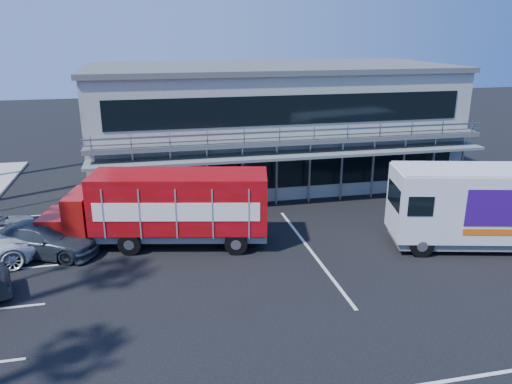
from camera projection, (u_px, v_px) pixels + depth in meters
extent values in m
plane|color=black|center=(286.00, 289.00, 18.90)|extent=(120.00, 120.00, 0.00)
cube|color=gray|center=(269.00, 125.00, 32.36)|extent=(22.00, 10.00, 7.00)
cube|color=#515454|center=(270.00, 67.00, 31.23)|extent=(22.40, 10.40, 0.30)
cube|color=#515454|center=(294.00, 141.00, 27.13)|extent=(22.00, 1.20, 0.25)
cube|color=gray|center=(297.00, 134.00, 26.46)|extent=(22.00, 0.08, 0.90)
cube|color=slate|center=(295.00, 155.00, 27.06)|extent=(22.00, 1.80, 0.15)
cube|color=black|center=(290.00, 173.00, 28.28)|extent=(20.00, 0.06, 1.60)
cube|color=black|center=(292.00, 110.00, 27.17)|extent=(20.00, 0.06, 1.60)
cube|color=#9F100C|center=(60.00, 225.00, 22.49)|extent=(1.77, 2.40, 1.16)
cube|color=#9F100C|center=(82.00, 214.00, 22.33)|extent=(1.44, 2.56, 2.02)
cube|color=black|center=(80.00, 202.00, 22.16)|extent=(0.47, 2.01, 0.67)
cube|color=#AF0A15|center=(180.00, 201.00, 22.17)|extent=(8.04, 3.96, 2.51)
cube|color=slate|center=(182.00, 232.00, 22.63)|extent=(7.97, 3.61, 0.29)
cube|color=white|center=(176.00, 212.00, 21.04)|extent=(6.94, 1.51, 0.82)
cube|color=white|center=(184.00, 194.00, 23.35)|extent=(6.94, 1.51, 0.82)
cylinder|color=black|center=(59.00, 244.00, 21.63)|extent=(1.04, 0.48, 1.00)
cylinder|color=black|center=(75.00, 226.00, 23.64)|extent=(1.04, 0.48, 1.00)
cylinder|color=black|center=(130.00, 244.00, 21.65)|extent=(1.04, 0.48, 1.00)
cylinder|color=black|center=(140.00, 226.00, 23.66)|extent=(1.04, 0.48, 1.00)
cylinder|color=black|center=(236.00, 244.00, 21.67)|extent=(1.04, 0.48, 1.00)
cylinder|color=black|center=(237.00, 226.00, 23.69)|extent=(1.04, 0.48, 1.00)
cube|color=silver|center=(478.00, 203.00, 22.01)|extent=(7.87, 4.24, 2.99)
cube|color=slate|center=(473.00, 237.00, 22.52)|extent=(7.52, 3.92, 0.37)
cube|color=black|center=(395.00, 195.00, 21.98)|extent=(0.55, 2.06, 1.02)
cube|color=silver|center=(483.00, 169.00, 21.54)|extent=(7.72, 4.16, 0.09)
cube|color=#320C6E|center=(486.00, 189.00, 23.16)|extent=(3.75, 0.93, 1.60)
cube|color=#F2590C|center=(509.00, 232.00, 21.02)|extent=(3.75, 0.92, 0.27)
cylinder|color=black|center=(422.00, 245.00, 21.47)|extent=(1.06, 0.51, 1.03)
cylinder|color=black|center=(407.00, 226.00, 23.62)|extent=(1.06, 0.51, 1.03)
cylinder|color=black|center=(512.00, 227.00, 23.53)|extent=(1.06, 0.51, 1.03)
imported|color=#2E363E|center=(43.00, 239.00, 21.60)|extent=(5.28, 3.64, 1.42)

